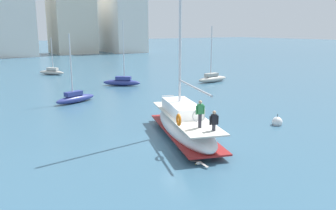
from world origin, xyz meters
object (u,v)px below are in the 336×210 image
object	(u,v)px
main_sailboat	(184,124)
moored_cutter_left	(122,81)
moored_catamaran	(52,72)
mooring_buoy	(277,122)
moored_sloop_near	(212,78)
moored_sloop_far	(75,98)
seagull	(199,163)

from	to	relation	value
main_sailboat	moored_cutter_left	distance (m)	22.00
moored_catamaran	mooring_buoy	world-z (taller)	moored_catamaran
moored_sloop_near	main_sailboat	bearing A→B (deg)	-134.09
moored_sloop_near	moored_cutter_left	distance (m)	11.98
moored_catamaran	moored_cutter_left	distance (m)	16.02
moored_sloop_near	moored_catamaran	bearing A→B (deg)	129.86
moored_sloop_far	mooring_buoy	bearing A→B (deg)	-57.79
moored_sloop_near	seagull	world-z (taller)	moored_sloop_near
moored_cutter_left	main_sailboat	bearing A→B (deg)	-104.70
moored_sloop_near	moored_catamaran	world-z (taller)	moored_sloop_near
seagull	mooring_buoy	world-z (taller)	mooring_buoy
moored_cutter_left	seagull	distance (m)	26.76
main_sailboat	moored_cutter_left	world-z (taller)	main_sailboat
moored_catamaran	moored_cutter_left	size ratio (longest dim) A/B	0.71
main_sailboat	seagull	size ratio (longest dim) A/B	10.98
moored_cutter_left	seagull	bearing A→B (deg)	-106.77
moored_sloop_near	seagull	size ratio (longest dim) A/B	5.84
moored_sloop_far	mooring_buoy	size ratio (longest dim) A/B	6.60
moored_cutter_left	moored_catamaran	bearing A→B (deg)	106.70
moored_catamaran	moored_cutter_left	world-z (taller)	moored_cutter_left
moored_catamaran	main_sailboat	bearing A→B (deg)	-91.53
moored_cutter_left	seagull	xyz separation A→B (m)	(-7.72, -25.62, -0.40)
moored_sloop_far	moored_catamaran	bearing A→B (deg)	81.04
moored_sloop_near	mooring_buoy	distance (m)	21.06
moored_catamaran	seagull	size ratio (longest dim) A/B	4.53
seagull	mooring_buoy	bearing A→B (deg)	17.62
main_sailboat	moored_sloop_near	size ratio (longest dim) A/B	1.88
main_sailboat	moored_sloop_near	xyz separation A→B (m)	(16.94, 17.49, -0.38)
mooring_buoy	moored_catamaran	bearing A→B (deg)	99.68
moored_sloop_near	mooring_buoy	world-z (taller)	moored_sloop_near
mooring_buoy	moored_cutter_left	bearing A→B (deg)	94.71
moored_sloop_far	seagull	bearing A→B (deg)	-88.87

